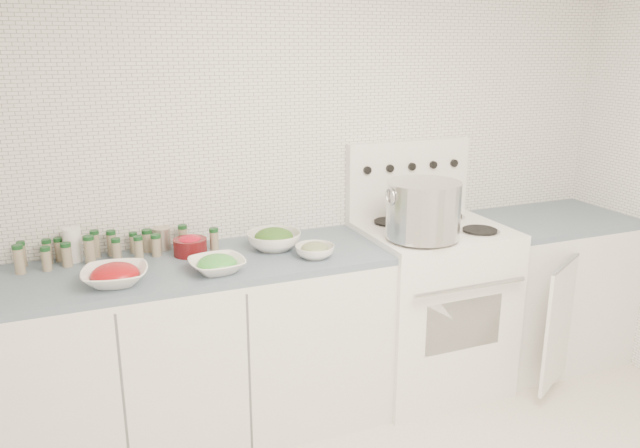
{
  "coord_description": "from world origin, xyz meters",
  "views": [
    {
      "loc": [
        -1.3,
        -1.58,
        1.88
      ],
      "look_at": [
        -0.2,
        1.14,
        1.03
      ],
      "focal_mm": 35.0,
      "sensor_mm": 36.0,
      "label": 1
    }
  ],
  "objects": [
    {
      "name": "salt_canister",
      "position": [
        -1.33,
        1.43,
        0.98
      ],
      "size": [
        0.09,
        0.09,
        0.16
      ],
      "primitive_type": "cylinder",
      "rotation": [
        0.0,
        0.0,
        0.1
      ],
      "color": "white",
      "rests_on": "counter_left"
    },
    {
      "name": "tin_can",
      "position": [
        -0.92,
        1.45,
        0.96
      ],
      "size": [
        0.1,
        0.1,
        0.11
      ],
      "primitive_type": "cylinder",
      "rotation": [
        0.0,
        0.0,
        0.26
      ],
      "color": "#B0A495",
      "rests_on": "counter_left"
    },
    {
      "name": "counter_right",
      "position": [
        1.3,
        1.19,
        0.45
      ],
      "size": [
        0.89,
        0.83,
        0.9
      ],
      "color": "white",
      "rests_on": "ground"
    },
    {
      "name": "bowl_snowpea",
      "position": [
        -0.74,
        1.03,
        0.94
      ],
      "size": [
        0.27,
        0.27,
        0.08
      ],
      "color": "white",
      "rests_on": "counter_left"
    },
    {
      "name": "counter_left",
      "position": [
        -0.82,
        1.19,
        0.45
      ],
      "size": [
        1.85,
        0.62,
        0.9
      ],
      "color": "white",
      "rests_on": "ground"
    },
    {
      "name": "bowl_tomato",
      "position": [
        -1.18,
        1.05,
        0.94
      ],
      "size": [
        0.32,
        0.32,
        0.09
      ],
      "color": "white",
      "rests_on": "counter_left"
    },
    {
      "name": "stove",
      "position": [
        0.48,
        1.19,
        0.5
      ],
      "size": [
        0.76,
        0.7,
        1.36
      ],
      "color": "white",
      "rests_on": "ground"
    },
    {
      "name": "bowl_pepper",
      "position": [
        -0.81,
        1.31,
        0.95
      ],
      "size": [
        0.16,
        0.16,
        0.1
      ],
      "color": "#500D10",
      "rests_on": "counter_left"
    },
    {
      "name": "stock_pot",
      "position": [
        0.31,
        1.01,
        1.1
      ],
      "size": [
        0.39,
        0.37,
        0.28
      ],
      "rotation": [
        0.0,
        0.0,
        -0.24
      ],
      "color": "silver",
      "rests_on": "stove"
    },
    {
      "name": "spice_cluster",
      "position": [
        -1.19,
        1.39,
        0.96
      ],
      "size": [
        0.92,
        0.16,
        0.14
      ],
      "color": "gray",
      "rests_on": "counter_left"
    },
    {
      "name": "bowl_zucchini",
      "position": [
        -0.26,
        1.05,
        0.94
      ],
      "size": [
        0.21,
        0.21,
        0.08
      ],
      "color": "white",
      "rests_on": "counter_left"
    },
    {
      "name": "bowl_broccoli",
      "position": [
        -0.4,
        1.25,
        0.95
      ],
      "size": [
        0.35,
        0.35,
        0.11
      ],
      "color": "white",
      "rests_on": "counter_left"
    },
    {
      "name": "room_walls",
      "position": [
        0.0,
        0.0,
        1.56
      ],
      "size": [
        3.54,
        3.04,
        2.52
      ],
      "color": "white",
      "rests_on": "ground"
    }
  ]
}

